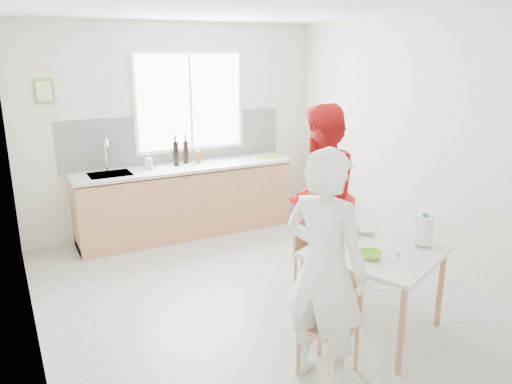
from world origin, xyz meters
The scene contains 21 objects.
ground centered at (0.00, 0.00, 0.00)m, with size 4.50×4.50×0.00m, color #B7B7B2.
room_shell centered at (0.00, 0.00, 1.64)m, with size 4.50×4.50×4.50m.
window centered at (0.20, 2.23, 1.70)m, with size 1.50×0.06×1.30m.
backsplash centered at (0.00, 2.24, 1.23)m, with size 3.00×0.02×0.65m, color white.
picture_frame centered at (-1.55, 2.23, 1.90)m, with size 0.22×0.03×0.28m.
kitchen_counter centered at (0.00, 1.95, 0.42)m, with size 2.84×0.64×1.37m.
dining_table centered at (0.58, -1.04, 0.68)m, with size 1.30×1.30×0.76m.
chair_left centered at (-0.05, -1.33, 0.44)m, with size 0.49×0.49×0.80m.
chair_far centered at (0.56, -0.16, 0.45)m, with size 0.50×0.50×0.82m.
person_white centered at (-0.19, -1.39, 0.88)m, with size 0.64×0.42×1.75m, color white.
person_red centered at (0.68, -0.07, 0.93)m, with size 0.91×0.71×1.86m, color red.
bowl_green centered at (0.42, -1.17, 0.79)m, with size 0.18×0.18×0.06m, color #7ED330.
bowl_white centered at (0.75, -0.69, 0.78)m, with size 0.21×0.21×0.05m, color white.
milk_jug centered at (0.99, -1.17, 0.90)m, with size 0.21×0.15×0.26m.
green_box centered at (0.55, -0.75, 0.80)m, with size 0.10×0.10×0.09m, color #7CC52D.
spoon centered at (0.59, -1.28, 0.77)m, with size 0.01×0.01×0.16m, color #A5A5AA.
cutting_board centered at (1.21, 1.93, 0.93)m, with size 0.35×0.25×0.01m, color #8AD731.
wine_bottle_a centered at (-0.10, 2.00, 1.08)m, with size 0.07×0.07×0.32m, color black.
wine_bottle_b centered at (0.06, 2.08, 1.07)m, with size 0.07×0.07×0.30m, color black.
jar_amber centered at (0.21, 2.01, 1.00)m, with size 0.06×0.06×0.16m, color brown.
soap_bottle centered at (-0.45, 2.02, 1.02)m, with size 0.09×0.09×0.19m, color #999999.
Camera 1 is at (-2.10, -3.99, 2.36)m, focal length 35.00 mm.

